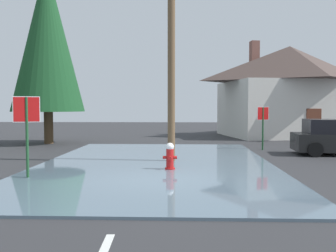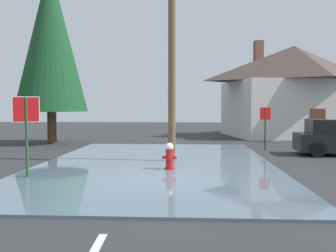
{
  "view_description": "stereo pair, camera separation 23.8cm",
  "coord_description": "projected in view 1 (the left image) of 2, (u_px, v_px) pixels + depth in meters",
  "views": [
    {
      "loc": [
        0.66,
        -10.46,
        2.13
      ],
      "look_at": [
        0.17,
        2.58,
        1.45
      ],
      "focal_mm": 39.88,
      "sensor_mm": 36.0,
      "label": 1
    },
    {
      "loc": [
        0.89,
        -10.45,
        2.13
      ],
      "look_at": [
        0.17,
        2.58,
        1.45
      ],
      "focal_mm": 39.88,
      "sensor_mm": 36.0,
      "label": 2
    }
  ],
  "objects": [
    {
      "name": "ground_plane",
      "position": [
        159.0,
        183.0,
        10.58
      ],
      "size": [
        80.0,
        80.0,
        0.1
      ],
      "primitive_type": "cube",
      "color": "#2D2D30"
    },
    {
      "name": "flood_puddle",
      "position": [
        156.0,
        164.0,
        13.71
      ],
      "size": [
        8.37,
        13.48,
        0.07
      ],
      "primitive_type": "cube",
      "color": "slate",
      "rests_on": "ground"
    },
    {
      "name": "lane_stop_bar",
      "position": [
        156.0,
        198.0,
        8.65
      ],
      "size": [
        3.91,
        0.46,
        0.01
      ],
      "primitive_type": "cube",
      "rotation": [
        0.0,
        0.0,
        -0.04
      ],
      "color": "silver",
      "rests_on": "ground"
    },
    {
      "name": "stop_sign_near",
      "position": [
        27.0,
        120.0,
        10.79
      ],
      "size": [
        0.7,
        0.31,
        2.43
      ],
      "color": "#1E4C28",
      "rests_on": "ground"
    },
    {
      "name": "fire_hydrant",
      "position": [
        170.0,
        157.0,
        12.3
      ],
      "size": [
        0.47,
        0.4,
        0.94
      ],
      "color": "red",
      "rests_on": "ground"
    },
    {
      "name": "utility_pole",
      "position": [
        171.0,
        31.0,
        13.98
      ],
      "size": [
        1.6,
        0.28,
        9.57
      ],
      "color": "brown",
      "rests_on": "ground"
    },
    {
      "name": "stop_sign_far",
      "position": [
        263.0,
        120.0,
        18.21
      ],
      "size": [
        0.61,
        0.25,
        2.12
      ],
      "color": "#1E4C28",
      "rests_on": "ground"
    },
    {
      "name": "house",
      "position": [
        289.0,
        90.0,
        26.83
      ],
      "size": [
        10.63,
        8.88,
        6.96
      ],
      "color": "beige",
      "rests_on": "ground"
    },
    {
      "name": "pine_tree_tall_left",
      "position": [
        47.0,
        38.0,
        21.17
      ],
      "size": [
        4.11,
        4.11,
        10.28
      ],
      "color": "#4C3823",
      "rests_on": "ground"
    }
  ]
}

